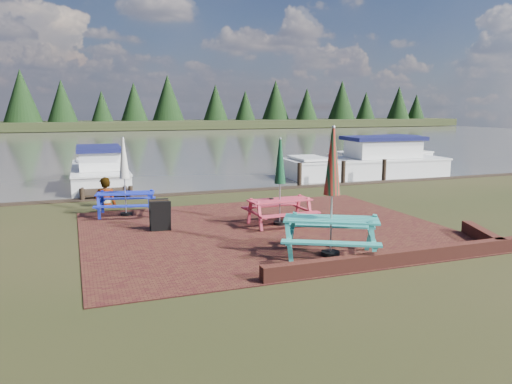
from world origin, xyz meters
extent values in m
plane|color=black|center=(0.00, 0.00, 0.00)|extent=(120.00, 120.00, 0.00)
cube|color=#3C1413|center=(0.00, 1.00, 0.01)|extent=(9.00, 7.50, 0.02)
cube|color=#4C1E16|center=(1.50, -2.60, 0.15)|extent=(6.00, 0.22, 0.30)
cube|color=#4C1E16|center=(4.30, -1.80, 0.15)|extent=(0.82, 1.77, 0.30)
cube|color=#413E37|center=(0.00, 37.00, 0.00)|extent=(120.00, 60.00, 0.02)
cube|color=black|center=(0.00, 66.00, 0.50)|extent=(120.00, 10.00, 1.20)
cube|color=teal|center=(0.44, -1.59, 0.80)|extent=(2.06, 1.59, 0.04)
cube|color=teal|center=(0.09, -2.23, 0.48)|extent=(1.83, 1.15, 0.04)
cube|color=teal|center=(0.79, -0.94, 0.48)|extent=(1.83, 1.15, 0.04)
cube|color=teal|center=(-0.30, -1.19, 0.40)|extent=(0.88, 1.52, 0.80)
cube|color=teal|center=(1.18, -1.99, 0.40)|extent=(0.88, 1.52, 0.80)
cylinder|color=black|center=(0.44, -1.59, 0.05)|extent=(0.39, 0.39, 0.11)
cylinder|color=#B2B2B7|center=(0.44, -1.59, 1.35)|extent=(0.04, 0.04, 2.69)
cone|color=#A41D17|center=(0.44, -1.59, 1.99)|extent=(0.34, 0.34, 1.35)
cube|color=#B82F42|center=(0.54, 1.37, 0.68)|extent=(1.68, 0.71, 0.04)
cube|color=#B82F42|center=(0.56, 0.75, 0.41)|extent=(1.66, 0.29, 0.04)
cube|color=#B82F42|center=(0.51, 2.00, 0.41)|extent=(1.66, 0.29, 0.04)
cube|color=#B82F42|center=(-0.18, 1.34, 0.34)|extent=(0.14, 1.44, 0.68)
cube|color=#B82F42|center=(1.25, 1.40, 0.34)|extent=(0.14, 1.44, 0.68)
cylinder|color=black|center=(0.54, 1.37, 0.05)|extent=(0.33, 0.33, 0.09)
cylinder|color=#B2B2B7|center=(0.54, 1.37, 1.15)|extent=(0.03, 0.03, 2.30)
cone|color=#0E361E|center=(0.54, 1.37, 1.70)|extent=(0.29, 0.29, 1.15)
cube|color=#1624A5|center=(-3.17, 3.98, 0.66)|extent=(1.71, 0.94, 0.04)
cube|color=#1624A5|center=(-3.29, 3.39, 0.40)|extent=(1.62, 0.54, 0.04)
cube|color=#1624A5|center=(-3.04, 4.58, 0.40)|extent=(1.62, 0.54, 0.04)
cube|color=#1624A5|center=(-3.85, 4.13, 0.33)|extent=(0.36, 1.38, 0.66)
cube|color=#1624A5|center=(-2.48, 3.84, 0.33)|extent=(0.36, 1.38, 0.66)
cylinder|color=black|center=(-3.17, 3.98, 0.04)|extent=(0.32, 0.32, 0.09)
cylinder|color=#B2B2B7|center=(-3.17, 3.98, 1.12)|extent=(0.03, 0.03, 2.24)
cone|color=beige|center=(-3.17, 3.98, 1.66)|extent=(0.29, 0.29, 1.12)
cube|color=black|center=(-2.55, 1.66, 0.41)|extent=(0.51, 0.24, 0.80)
cube|color=black|center=(-2.55, 1.94, 0.41)|extent=(0.51, 0.24, 0.80)
cube|color=black|center=(-2.55, 1.80, 0.80)|extent=(0.50, 0.08, 0.03)
cube|color=black|center=(-3.50, 11.50, 0.12)|extent=(1.60, 9.00, 0.06)
cube|color=black|center=(-4.25, 11.50, 0.17)|extent=(0.08, 9.00, 0.08)
cube|color=black|center=(-2.75, 11.50, 0.17)|extent=(0.08, 9.00, 0.08)
cylinder|color=black|center=(-4.30, 7.00, -0.10)|extent=(0.16, 0.16, 1.00)
cylinder|color=black|center=(-2.70, 7.00, -0.10)|extent=(0.16, 0.16, 1.00)
cube|color=silver|center=(-3.49, 11.63, 0.10)|extent=(2.30, 6.35, 0.90)
cube|color=silver|center=(-3.49, 11.63, 0.57)|extent=(2.35, 6.48, 0.07)
cube|color=silver|center=(-3.51, 10.87, 1.00)|extent=(1.61, 2.68, 0.77)
cube|color=#11133F|center=(-3.51, 10.87, 1.43)|extent=(1.80, 3.06, 0.16)
cube|color=silver|center=(-3.44, 14.02, 0.69)|extent=(1.86, 1.17, 0.09)
cube|color=silver|center=(8.57, 9.88, 0.13)|extent=(7.76, 3.13, 1.01)
cube|color=silver|center=(8.57, 9.88, 0.66)|extent=(7.92, 3.19, 0.08)
cube|color=silver|center=(9.48, 9.82, 1.15)|extent=(3.31, 2.10, 0.86)
cube|color=#11133F|center=(9.48, 9.82, 1.64)|extent=(3.78, 2.34, 0.18)
cube|color=silver|center=(5.69, 10.07, 0.79)|extent=(1.51, 2.33, 0.10)
cube|color=silver|center=(11.58, 12.95, 0.11)|extent=(6.27, 3.27, 0.92)
cube|color=silver|center=(11.58, 12.95, 0.58)|extent=(6.40, 3.34, 0.07)
cube|color=silver|center=(12.29, 13.09, 1.02)|extent=(2.76, 1.99, 0.78)
cube|color=#11133F|center=(12.29, 13.09, 1.46)|extent=(3.15, 2.23, 0.17)
cube|color=silver|center=(9.36, 12.49, 0.70)|extent=(1.41, 1.98, 0.09)
imported|color=gray|center=(-3.63, 5.62, 0.92)|extent=(0.70, 0.49, 1.85)
camera|label=1|loc=(-4.53, -10.52, 3.09)|focal=35.00mm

